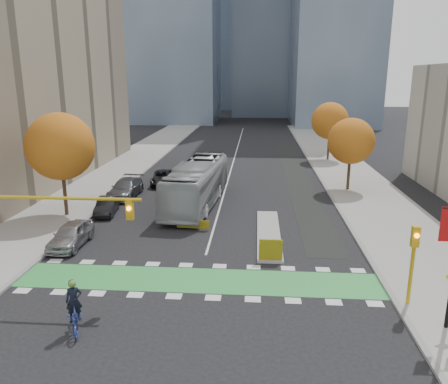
% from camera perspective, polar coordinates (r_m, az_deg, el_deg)
% --- Properties ---
extents(ground, '(300.00, 300.00, 0.00)m').
position_cam_1_polar(ground, '(23.11, -3.86, -13.06)').
color(ground, black).
rests_on(ground, ground).
extents(sidewalk_west, '(7.00, 120.00, 0.15)m').
position_cam_1_polar(sidewalk_west, '(44.78, -17.49, 0.26)').
color(sidewalk_west, gray).
rests_on(sidewalk_west, ground).
extents(sidewalk_east, '(7.00, 120.00, 0.15)m').
position_cam_1_polar(sidewalk_east, '(42.90, 18.29, -0.42)').
color(sidewalk_east, gray).
rests_on(sidewalk_east, ground).
extents(curb_west, '(0.30, 120.00, 0.16)m').
position_cam_1_polar(curb_west, '(43.61, -13.22, 0.18)').
color(curb_west, gray).
rests_on(curb_west, ground).
extents(curb_east, '(0.30, 120.00, 0.16)m').
position_cam_1_polar(curb_east, '(42.19, 13.67, -0.34)').
color(curb_east, gray).
rests_on(curb_east, ground).
extents(bike_crossing, '(20.00, 3.00, 0.01)m').
position_cam_1_polar(bike_crossing, '(24.43, -3.36, -11.42)').
color(bike_crossing, green).
rests_on(bike_crossing, ground).
extents(centre_line, '(0.15, 70.00, 0.01)m').
position_cam_1_polar(centre_line, '(61.24, 1.42, 4.66)').
color(centre_line, silver).
rests_on(centre_line, ground).
extents(bike_lane_paint, '(2.50, 50.00, 0.01)m').
position_cam_1_polar(bike_lane_paint, '(51.55, 9.20, 2.53)').
color(bike_lane_paint, black).
rests_on(bike_lane_paint, ground).
extents(median_island, '(1.60, 10.00, 0.16)m').
position_cam_1_polar(median_island, '(31.12, 5.84, -5.40)').
color(median_island, gray).
rests_on(median_island, ground).
extents(hazard_board, '(1.40, 0.12, 1.30)m').
position_cam_1_polar(hazard_board, '(26.39, 6.12, -7.53)').
color(hazard_board, yellow).
rests_on(hazard_board, median_island).
extents(tree_west, '(5.20, 5.20, 8.22)m').
position_cam_1_polar(tree_west, '(35.93, -20.59, 5.58)').
color(tree_west, '#332114').
rests_on(tree_west, ground).
extents(tree_east_near, '(4.40, 4.40, 7.08)m').
position_cam_1_polar(tree_east_near, '(43.55, 16.26, 6.40)').
color(tree_east_near, '#332114').
rests_on(tree_east_near, ground).
extents(tree_east_far, '(4.80, 4.80, 7.65)m').
position_cam_1_polar(tree_east_far, '(59.23, 13.67, 9.02)').
color(tree_east_far, '#332114').
rests_on(tree_east_far, ground).
extents(traffic_signal_west, '(8.53, 0.56, 5.20)m').
position_cam_1_polar(traffic_signal_west, '(23.54, -23.74, -3.16)').
color(traffic_signal_west, '#BF9914').
rests_on(traffic_signal_west, ground).
extents(traffic_signal_east, '(0.35, 0.43, 4.10)m').
position_cam_1_polar(traffic_signal_east, '(22.55, 23.50, -7.42)').
color(traffic_signal_east, '#BF9914').
rests_on(traffic_signal_east, ground).
extents(cyclist, '(1.48, 2.22, 2.43)m').
position_cam_1_polar(cyclist, '(20.68, -18.86, -14.91)').
color(cyclist, navy).
rests_on(cyclist, ground).
extents(bus, '(4.30, 13.78, 3.78)m').
position_cam_1_polar(bus, '(37.67, -3.53, 1.11)').
color(bus, '#9DA2A4').
rests_on(bus, ground).
extents(parked_car_a, '(1.87, 4.59, 1.56)m').
position_cam_1_polar(parked_car_a, '(30.42, -19.37, -5.28)').
color(parked_car_a, '#97979C').
rests_on(parked_car_a, ground).
extents(parked_car_b, '(1.95, 4.22, 1.34)m').
position_cam_1_polar(parked_car_b, '(36.67, -15.04, -1.74)').
color(parked_car_b, black).
rests_on(parked_car_b, ground).
extents(parked_car_c, '(2.40, 5.66, 1.63)m').
position_cam_1_polar(parked_car_c, '(41.41, -12.72, 0.50)').
color(parked_car_c, '#525257').
rests_on(parked_car_c, ground).
extents(parked_car_d, '(2.92, 5.35, 1.42)m').
position_cam_1_polar(parked_car_d, '(45.52, -7.89, 1.87)').
color(parked_car_d, black).
rests_on(parked_car_d, ground).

